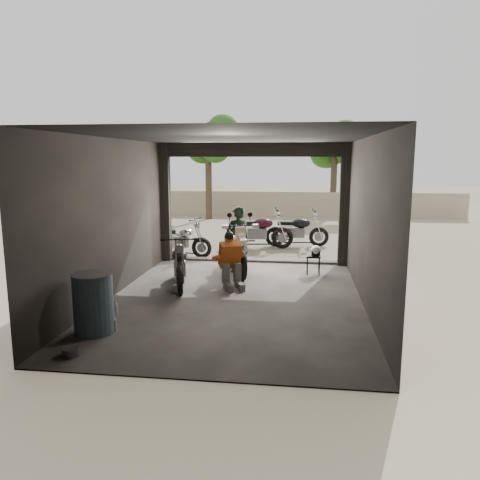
% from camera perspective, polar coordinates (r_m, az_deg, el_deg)
% --- Properties ---
extents(ground, '(80.00, 80.00, 0.00)m').
position_cam_1_polar(ground, '(9.44, -0.62, -7.32)').
color(ground, '#7A6D56').
rests_on(ground, ground).
extents(garage, '(7.00, 7.13, 3.20)m').
position_cam_1_polar(garage, '(9.68, -0.18, 0.88)').
color(garage, '#2D2B28').
rests_on(garage, ground).
extents(boundary_wall, '(18.00, 0.30, 1.20)m').
position_cam_1_polar(boundary_wall, '(23.07, 4.27, 4.42)').
color(boundary_wall, gray).
rests_on(boundary_wall, ground).
extents(tree_left, '(2.20, 2.20, 5.60)m').
position_cam_1_polar(tree_left, '(21.88, -3.91, 13.00)').
color(tree_left, '#382B1E').
rests_on(tree_left, ground).
extents(tree_right, '(2.20, 2.20, 5.00)m').
position_cam_1_polar(tree_right, '(22.99, 11.50, 11.61)').
color(tree_right, '#382B1E').
rests_on(tree_right, ground).
extents(main_bike, '(1.41, 2.12, 1.31)m').
position_cam_1_polar(main_bike, '(11.41, -0.58, -0.92)').
color(main_bike, beige).
rests_on(main_bike, ground).
extents(left_bike, '(1.13, 1.85, 1.17)m').
position_cam_1_polar(left_bike, '(10.35, -7.36, -2.51)').
color(left_bike, black).
rests_on(left_bike, ground).
extents(outside_bike_a, '(1.79, 1.01, 1.14)m').
position_cam_1_polar(outside_bike_a, '(13.50, -7.33, 0.34)').
color(outside_bike_a, black).
rests_on(outside_bike_a, ground).
extents(outside_bike_b, '(1.96, 1.00, 1.27)m').
position_cam_1_polar(outside_bike_b, '(14.62, 2.31, 1.40)').
color(outside_bike_b, '#350C17').
rests_on(outside_bike_b, ground).
extents(outside_bike_c, '(1.82, 0.87, 1.20)m').
position_cam_1_polar(outside_bike_c, '(15.06, 6.97, 1.44)').
color(outside_bike_c, black).
rests_on(outside_bike_c, ground).
extents(rider, '(0.72, 0.64, 1.65)m').
position_cam_1_polar(rider, '(11.49, -0.27, 0.04)').
color(rider, black).
rests_on(rider, ground).
extents(mechanic, '(0.88, 0.99, 1.18)m').
position_cam_1_polar(mechanic, '(10.12, -1.05, -2.70)').
color(mechanic, '#B55018').
rests_on(mechanic, ground).
extents(stool, '(0.34, 0.34, 0.48)m').
position_cam_1_polar(stool, '(11.49, 8.93, -2.24)').
color(stool, black).
rests_on(stool, ground).
extents(helmet, '(0.30, 0.31, 0.25)m').
position_cam_1_polar(helmet, '(11.47, 9.22, -1.26)').
color(helmet, silver).
rests_on(helmet, stool).
extents(oil_drum, '(0.80, 0.80, 0.98)m').
position_cam_1_polar(oil_drum, '(7.93, -17.43, -7.47)').
color(oil_drum, '#3A5262').
rests_on(oil_drum, ground).
extents(sign_post, '(0.73, 0.08, 2.18)m').
position_cam_1_polar(sign_post, '(12.46, 14.73, 3.40)').
color(sign_post, black).
rests_on(sign_post, ground).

